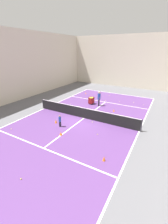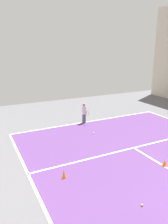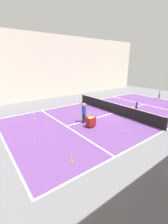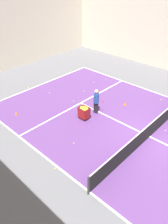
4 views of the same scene
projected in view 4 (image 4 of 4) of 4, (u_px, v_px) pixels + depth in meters
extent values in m
plane|color=#5B5B60|center=(150.00, 137.00, 12.59)|extent=(34.00, 34.00, 0.00)
cube|color=#563370|center=(150.00, 137.00, 12.59)|extent=(10.33, 20.11, 0.00)
cube|color=white|center=(42.00, 84.00, 18.35)|extent=(10.33, 0.10, 0.00)
cube|color=white|center=(90.00, 192.00, 9.44)|extent=(0.10, 20.11, 0.00)
cube|color=white|center=(81.00, 103.00, 15.76)|extent=(10.33, 0.10, 0.00)
cube|color=white|center=(150.00, 137.00, 12.59)|extent=(0.10, 11.06, 0.00)
cube|color=beige|center=(1.00, 22.00, 18.91)|extent=(20.22, 0.15, 8.48)
cylinder|color=#2D2D33|center=(88.00, 186.00, 9.09)|extent=(0.10, 0.10, 1.07)
cube|color=black|center=(151.00, 129.00, 12.31)|extent=(10.43, 0.03, 1.00)
cube|color=white|center=(153.00, 122.00, 12.02)|extent=(10.43, 0.04, 0.05)
cube|color=black|center=(96.00, 108.00, 14.49)|extent=(0.26, 0.32, 0.78)
cylinder|color=#234799|center=(96.00, 98.00, 14.09)|extent=(0.45, 0.45, 0.70)
sphere|color=tan|center=(97.00, 91.00, 13.83)|extent=(0.26, 0.26, 0.26)
torus|color=#B22D2D|center=(102.00, 101.00, 14.11)|extent=(0.13, 0.27, 0.28)
cube|color=maroon|center=(84.00, 117.00, 14.06)|extent=(0.52, 0.63, 0.02)
cube|color=maroon|center=(88.00, 114.00, 13.69)|extent=(0.52, 0.02, 0.71)
cube|color=maroon|center=(81.00, 110.00, 14.04)|extent=(0.52, 0.02, 0.71)
cube|color=maroon|center=(81.00, 114.00, 13.71)|extent=(0.02, 0.63, 0.71)
cube|color=maroon|center=(87.00, 111.00, 14.02)|extent=(0.02, 0.63, 0.71)
ellipsoid|color=yellow|center=(84.00, 108.00, 13.71)|extent=(0.48, 0.59, 0.16)
cylinder|color=black|center=(85.00, 120.00, 13.86)|extent=(0.05, 0.05, 0.13)
cylinder|color=black|center=(88.00, 118.00, 14.08)|extent=(0.05, 0.05, 0.13)
cylinder|color=black|center=(80.00, 118.00, 14.11)|extent=(0.05, 0.05, 0.13)
cylinder|color=black|center=(83.00, 115.00, 14.33)|extent=(0.05, 0.05, 0.13)
cone|color=orange|center=(125.00, 103.00, 15.46)|extent=(0.20, 0.20, 0.26)
cone|color=orange|center=(16.00, 113.00, 14.45)|extent=(0.19, 0.19, 0.21)
sphere|color=yellow|center=(71.00, 70.00, 20.79)|extent=(0.07, 0.07, 0.07)
sphere|color=yellow|center=(55.00, 168.00, 10.53)|extent=(0.07, 0.07, 0.07)
sphere|color=yellow|center=(28.00, 88.00, 17.71)|extent=(0.07, 0.07, 0.07)
sphere|color=yellow|center=(165.00, 130.00, 13.02)|extent=(0.07, 0.07, 0.07)
sphere|color=yellow|center=(74.00, 143.00, 12.06)|extent=(0.07, 0.07, 0.07)
sphere|color=yellow|center=(150.00, 126.00, 13.37)|extent=(0.07, 0.07, 0.07)
sphere|color=yellow|center=(88.00, 68.00, 21.24)|extent=(0.07, 0.07, 0.07)
sphere|color=yellow|center=(50.00, 93.00, 17.00)|extent=(0.07, 0.07, 0.07)
sphere|color=yellow|center=(86.00, 190.00, 9.49)|extent=(0.07, 0.07, 0.07)
sphere|color=yellow|center=(74.00, 101.00, 15.92)|extent=(0.07, 0.07, 0.07)
sphere|color=yellow|center=(161.00, 100.00, 16.08)|extent=(0.07, 0.07, 0.07)
sphere|color=yellow|center=(84.00, 91.00, 17.24)|extent=(0.07, 0.07, 0.07)
sphere|color=yellow|center=(106.00, 79.00, 19.08)|extent=(0.07, 0.07, 0.07)
sphere|color=yellow|center=(94.00, 82.00, 18.55)|extent=(0.07, 0.07, 0.07)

